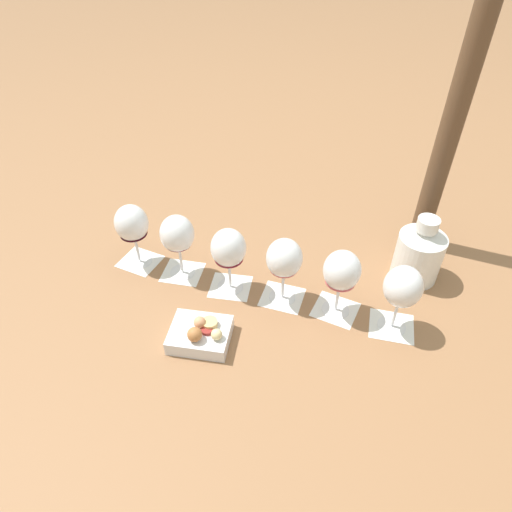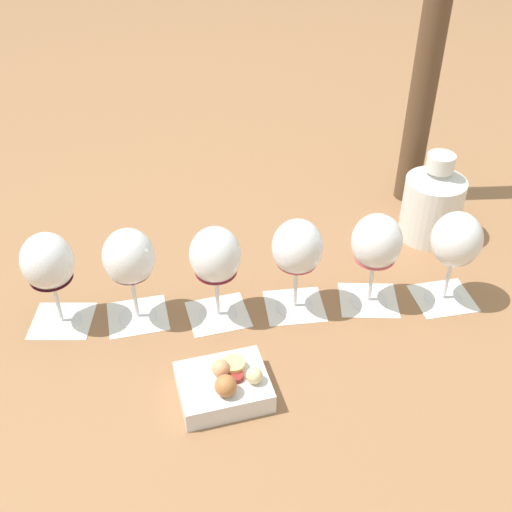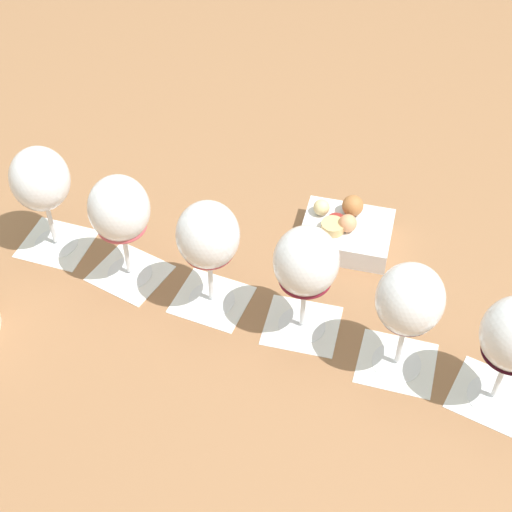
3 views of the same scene
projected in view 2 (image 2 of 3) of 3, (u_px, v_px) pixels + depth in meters
The scene contains 15 objects.
ground_plane at pixel (254, 309), 1.11m from camera, with size 8.00×8.00×0.00m, color #936642.
tasting_card_0 at pixel (443, 298), 1.13m from camera, with size 0.13×0.13×0.00m.
tasting_card_1 at pixel (368, 300), 1.13m from camera, with size 0.13×0.12×0.00m.
tasting_card_2 at pixel (295, 306), 1.12m from camera, with size 0.13×0.13×0.00m.
tasting_card_3 at pixel (218, 314), 1.10m from camera, with size 0.13×0.13×0.00m.
tasting_card_4 at pixel (138, 316), 1.09m from camera, with size 0.13×0.13×0.00m.
tasting_card_5 at pixel (62, 321), 1.09m from camera, with size 0.13×0.12×0.00m.
wine_glass_0 at pixel (456, 243), 1.06m from camera, with size 0.08×0.08×0.18m.
wine_glass_1 at pixel (376, 245), 1.05m from camera, with size 0.08×0.08×0.18m.
wine_glass_2 at pixel (297, 251), 1.04m from camera, with size 0.08×0.08×0.18m.
wine_glass_3 at pixel (215, 259), 1.03m from camera, with size 0.08×0.08×0.18m.
wine_glass_4 at pixel (129, 261), 1.02m from camera, with size 0.08×0.08×0.18m.
wine_glass_5 at pixel (48, 265), 1.01m from camera, with size 0.08×0.08×0.18m.
ceramic_vase at pixel (433, 202), 1.24m from camera, with size 0.12×0.12×0.18m.
snack_dish at pixel (225, 385), 0.95m from camera, with size 0.17×0.16×0.07m.
Camera 2 is at (-0.30, 0.77, 0.75)m, focal length 45.00 mm.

